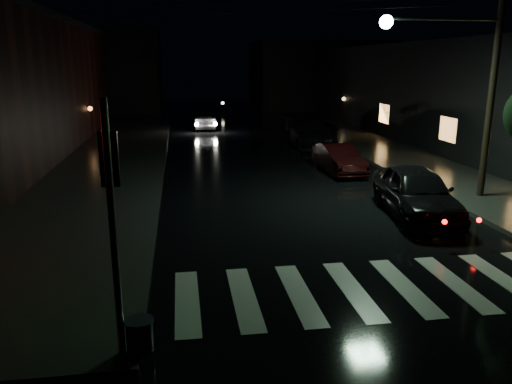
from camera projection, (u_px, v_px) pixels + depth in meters
name	position (u px, v px, depth m)	size (l,w,h in m)	color
ground	(247.00, 309.00, 10.10)	(120.00, 120.00, 0.00)	black
sidewalk_left	(98.00, 170.00, 22.74)	(6.00, 44.00, 0.15)	#282826
sidewalk_right	(408.00, 161.00, 24.93)	(4.00, 44.00, 0.15)	#282826
building_right	(494.00, 95.00, 29.05)	(10.00, 40.00, 6.00)	black
building_far_left	(90.00, 71.00, 50.68)	(14.00, 10.00, 8.00)	black
building_far_right	(319.00, 75.00, 54.31)	(14.00, 10.00, 7.00)	black
crosswalk	(379.00, 288.00, 11.01)	(9.00, 3.00, 0.01)	beige
signal_pole_corner	(127.00, 274.00, 8.00)	(0.68, 0.61, 4.20)	slate
utility_pole	(476.00, 70.00, 16.93)	(4.92, 0.44, 8.00)	black
parked_car_a	(416.00, 192.00, 15.96)	(1.91, 4.74, 1.62)	black
parked_car_b	(339.00, 159.00, 22.40)	(1.36, 3.91, 1.29)	black
parked_car_c	(310.00, 133.00, 29.57)	(2.23, 5.48, 1.59)	black
parked_car_d	(312.00, 126.00, 33.68)	(2.24, 4.86, 1.35)	black
oncoming_car	(204.00, 119.00, 37.23)	(1.50, 4.31, 1.42)	black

